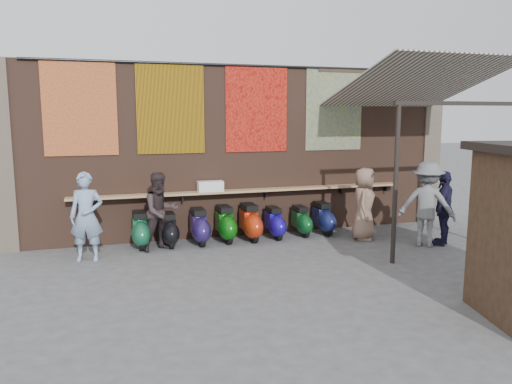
# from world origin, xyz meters

# --- Properties ---
(ground) EXTENTS (70.00, 70.00, 0.00)m
(ground) POSITION_xyz_m (0.00, 0.00, 0.00)
(ground) COLOR #474749
(ground) RESTS_ON ground
(brick_wall) EXTENTS (10.00, 0.40, 4.00)m
(brick_wall) POSITION_xyz_m (0.00, 2.70, 2.00)
(brick_wall) COLOR brown
(brick_wall) RESTS_ON ground
(pier_left) EXTENTS (0.50, 0.50, 4.00)m
(pier_left) POSITION_xyz_m (-5.20, 2.70, 2.00)
(pier_left) COLOR #4C4238
(pier_left) RESTS_ON ground
(pier_right) EXTENTS (0.50, 0.50, 4.00)m
(pier_right) POSITION_xyz_m (5.20, 2.70, 2.00)
(pier_right) COLOR #4C4238
(pier_right) RESTS_ON ground
(eating_counter) EXTENTS (8.00, 0.32, 0.05)m
(eating_counter) POSITION_xyz_m (0.00, 2.33, 1.10)
(eating_counter) COLOR #9E7A51
(eating_counter) RESTS_ON brick_wall
(shelf_box) EXTENTS (0.58, 0.27, 0.24)m
(shelf_box) POSITION_xyz_m (-0.87, 2.30, 1.24)
(shelf_box) COLOR white
(shelf_box) RESTS_ON eating_counter
(tapestry_redgold) EXTENTS (1.50, 0.02, 2.00)m
(tapestry_redgold) POSITION_xyz_m (-3.60, 2.48, 3.00)
(tapestry_redgold) COLOR maroon
(tapestry_redgold) RESTS_ON brick_wall
(tapestry_sun) EXTENTS (1.50, 0.02, 2.00)m
(tapestry_sun) POSITION_xyz_m (-1.70, 2.48, 3.00)
(tapestry_sun) COLOR #C9890B
(tapestry_sun) RESTS_ON brick_wall
(tapestry_orange) EXTENTS (1.50, 0.02, 2.00)m
(tapestry_orange) POSITION_xyz_m (0.30, 2.48, 3.00)
(tapestry_orange) COLOR red
(tapestry_orange) RESTS_ON brick_wall
(tapestry_multi) EXTENTS (1.50, 0.02, 2.00)m
(tapestry_multi) POSITION_xyz_m (2.30, 2.48, 3.00)
(tapestry_multi) COLOR navy
(tapestry_multi) RESTS_ON brick_wall
(hang_rail) EXTENTS (9.50, 0.06, 0.06)m
(hang_rail) POSITION_xyz_m (0.00, 2.47, 3.98)
(hang_rail) COLOR black
(hang_rail) RESTS_ON brick_wall
(scooter_stool_0) EXTENTS (0.37, 0.82, 0.78)m
(scooter_stool_0) POSITION_xyz_m (-2.48, 2.05, 0.39)
(scooter_stool_0) COLOR #18613F
(scooter_stool_0) RESTS_ON ground
(scooter_stool_1) EXTENTS (0.35, 0.77, 0.73)m
(scooter_stool_1) POSITION_xyz_m (-1.87, 1.99, 0.37)
(scooter_stool_1) COLOR black
(scooter_stool_1) RESTS_ON ground
(scooter_stool_2) EXTENTS (0.37, 0.83, 0.79)m
(scooter_stool_2) POSITION_xyz_m (-1.21, 1.97, 0.39)
(scooter_stool_2) COLOR #271958
(scooter_stool_2) RESTS_ON ground
(scooter_stool_3) EXTENTS (0.38, 0.85, 0.81)m
(scooter_stool_3) POSITION_xyz_m (-0.60, 2.01, 0.40)
(scooter_stool_3) COLOR #0D5C0E
(scooter_stool_3) RESTS_ON ground
(scooter_stool_4) EXTENTS (0.39, 0.87, 0.83)m
(scooter_stool_4) POSITION_xyz_m (-0.02, 1.96, 0.41)
(scooter_stool_4) COLOR #B92B0E
(scooter_stool_4) RESTS_ON ground
(scooter_stool_5) EXTENTS (0.34, 0.76, 0.72)m
(scooter_stool_5) POSITION_xyz_m (0.58, 1.97, 0.36)
(scooter_stool_5) COLOR #1C0E9D
(scooter_stool_5) RESTS_ON ground
(scooter_stool_6) EXTENTS (0.33, 0.74, 0.70)m
(scooter_stool_6) POSITION_xyz_m (1.27, 2.02, 0.35)
(scooter_stool_6) COLOR #0E481D
(scooter_stool_6) RESTS_ON ground
(scooter_stool_7) EXTENTS (0.36, 0.80, 0.76)m
(scooter_stool_7) POSITION_xyz_m (1.85, 2.04, 0.38)
(scooter_stool_7) COLOR #151B4F
(scooter_stool_7) RESTS_ON ground
(diner_left) EXTENTS (0.71, 0.54, 1.77)m
(diner_left) POSITION_xyz_m (-3.56, 1.40, 0.88)
(diner_left) COLOR #7B91B3
(diner_left) RESTS_ON ground
(diner_right) EXTENTS (0.98, 0.88, 1.67)m
(diner_right) POSITION_xyz_m (-2.07, 1.72, 0.83)
(diner_right) COLOR #2D2325
(diner_right) RESTS_ON ground
(shopper_navy) EXTENTS (1.01, 0.92, 1.65)m
(shopper_navy) POSITION_xyz_m (3.94, 0.29, 0.83)
(shopper_navy) COLOR #1A1633
(shopper_navy) RESTS_ON ground
(shopper_grey) EXTENTS (1.36, 1.33, 1.87)m
(shopper_grey) POSITION_xyz_m (3.51, 0.31, 0.93)
(shopper_grey) COLOR slate
(shopper_grey) RESTS_ON ground
(shopper_tan) EXTENTS (0.90, 0.98, 1.67)m
(shopper_tan) POSITION_xyz_m (2.49, 1.23, 0.84)
(shopper_tan) COLOR #7C5F4F
(shopper_tan) RESTS_ON ground
(awning_canvas) EXTENTS (3.20, 3.28, 0.97)m
(awning_canvas) POSITION_xyz_m (3.50, 0.90, 3.55)
(awning_canvas) COLOR beige
(awning_canvas) RESTS_ON brick_wall
(awning_ledger) EXTENTS (3.30, 0.08, 0.12)m
(awning_ledger) POSITION_xyz_m (3.50, 2.49, 3.95)
(awning_ledger) COLOR #33261C
(awning_ledger) RESTS_ON brick_wall
(awning_header) EXTENTS (3.00, 0.08, 0.08)m
(awning_header) POSITION_xyz_m (3.50, -0.60, 3.08)
(awning_header) COLOR black
(awning_header) RESTS_ON awning_post_left
(awning_post_left) EXTENTS (0.09, 0.09, 3.10)m
(awning_post_left) POSITION_xyz_m (2.10, -0.60, 1.55)
(awning_post_left) COLOR black
(awning_post_left) RESTS_ON ground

